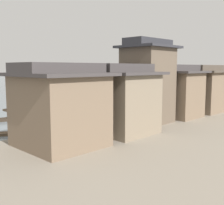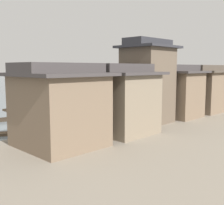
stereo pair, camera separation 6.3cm
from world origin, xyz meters
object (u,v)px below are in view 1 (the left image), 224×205
at_px(house_waterfront_far, 202,89).
at_px(house_waterfront_tall, 148,82).
at_px(boat_moored_nearest, 96,123).
at_px(house_waterfront_narrow, 177,91).
at_px(boat_moored_third, 217,101).
at_px(mooring_post_dock_mid, 115,116).
at_px(house_waterfront_second, 119,99).
at_px(mooring_post_dock_far, 169,107).
at_px(mooring_post_dock_near, 38,131).
at_px(house_waterfront_nearest, 59,106).
at_px(boat_moored_second, 97,113).
at_px(boat_moored_far, 13,118).

bearing_deg(house_waterfront_far, house_waterfront_tall, -92.57).
bearing_deg(boat_moored_nearest, house_waterfront_narrow, 50.21).
xyz_separation_m(boat_moored_nearest, boat_moored_third, (0.35, 31.58, -0.00)).
relative_size(boat_moored_third, mooring_post_dock_mid, 4.88).
xyz_separation_m(house_waterfront_second, mooring_post_dock_far, (-4.21, 14.76, -2.62)).
distance_m(house_waterfront_tall, mooring_post_dock_mid, 5.26).
relative_size(house_waterfront_second, mooring_post_dock_near, 9.19).
bearing_deg(boat_moored_third, mooring_post_dock_near, -87.03).
bearing_deg(mooring_post_dock_far, mooring_post_dock_near, -90.00).
relative_size(house_waterfront_nearest, mooring_post_dock_far, 9.03).
bearing_deg(house_waterfront_nearest, house_waterfront_far, 90.85).
height_order(boat_moored_nearest, mooring_post_dock_near, mooring_post_dock_near).
xyz_separation_m(boat_moored_second, house_waterfront_narrow, (10.87, 2.84, 3.50)).
height_order(house_waterfront_second, mooring_post_dock_mid, house_waterfront_second).
bearing_deg(house_waterfront_tall, boat_moored_far, -152.59).
relative_size(house_waterfront_nearest, house_waterfront_far, 1.11).
bearing_deg(house_waterfront_second, mooring_post_dock_near, -126.06).
distance_m(house_waterfront_nearest, house_waterfront_tall, 11.89).
xyz_separation_m(mooring_post_dock_near, mooring_post_dock_mid, (0.00, 9.76, 0.10)).
xyz_separation_m(house_waterfront_tall, mooring_post_dock_near, (-3.29, -11.23, -3.93)).
bearing_deg(house_waterfront_tall, house_waterfront_narrow, 85.67).
distance_m(house_waterfront_tall, mooring_post_dock_near, 12.35).
height_order(house_waterfront_second, mooring_post_dock_near, house_waterfront_second).
bearing_deg(mooring_post_dock_far, house_waterfront_narrow, -47.96).
distance_m(boat_moored_third, house_waterfront_second, 35.64).
xyz_separation_m(house_waterfront_nearest, house_waterfront_second, (0.07, 6.33, 0.00)).
xyz_separation_m(boat_moored_second, house_waterfront_second, (11.39, -7.83, 3.49)).
bearing_deg(boat_moored_nearest, house_waterfront_nearest, -55.61).
relative_size(house_waterfront_nearest, mooring_post_dock_near, 9.01).
bearing_deg(mooring_post_dock_near, boat_moored_nearest, 105.15).
relative_size(house_waterfront_far, mooring_post_dock_far, 8.15).
distance_m(boat_moored_third, mooring_post_dock_near, 40.73).
bearing_deg(mooring_post_dock_near, mooring_post_dock_far, 90.00).
relative_size(boat_moored_far, mooring_post_dock_mid, 4.60).
bearing_deg(mooring_post_dock_near, house_waterfront_nearest, -7.59).
relative_size(boat_moored_far, mooring_post_dock_near, 5.76).
bearing_deg(boat_moored_far, house_waterfront_tall, 27.41).
xyz_separation_m(mooring_post_dock_mid, mooring_post_dock_far, (0.00, 10.77, -0.10)).
xyz_separation_m(mooring_post_dock_near, mooring_post_dock_far, (0.00, 20.54, -0.00)).
height_order(boat_moored_nearest, house_waterfront_tall, house_waterfront_tall).
distance_m(boat_moored_nearest, mooring_post_dock_far, 11.76).
bearing_deg(mooring_post_dock_near, mooring_post_dock_mid, 90.00).
bearing_deg(house_waterfront_tall, house_waterfront_nearest, -85.88).
height_order(house_waterfront_nearest, house_waterfront_second, same).
relative_size(boat_moored_second, house_waterfront_far, 0.56).
height_order(house_waterfront_narrow, mooring_post_dock_far, house_waterfront_narrow).
distance_m(boat_moored_nearest, boat_moored_far, 10.84).
bearing_deg(boat_moored_nearest, house_waterfront_second, -26.37).
bearing_deg(house_waterfront_narrow, house_waterfront_second, -87.19).
bearing_deg(house_waterfront_nearest, mooring_post_dock_mid, 111.85).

